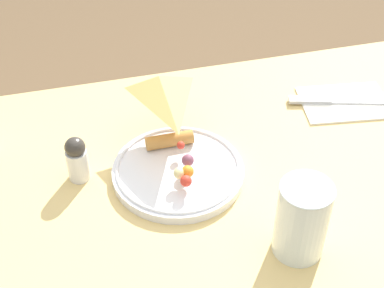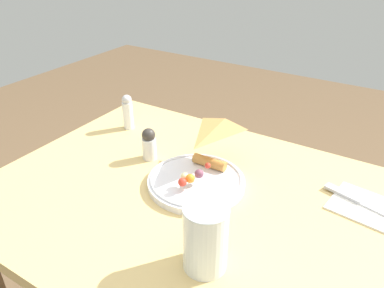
{
  "view_description": "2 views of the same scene",
  "coord_description": "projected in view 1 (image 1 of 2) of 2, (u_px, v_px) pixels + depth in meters",
  "views": [
    {
      "loc": [
        -0.33,
        -0.66,
        1.42
      ],
      "look_at": [
        -0.16,
        0.02,
        0.8
      ],
      "focal_mm": 55.0,
      "sensor_mm": 36.0,
      "label": 1
    },
    {
      "loc": [
        0.19,
        -0.57,
        1.23
      ],
      "look_at": [
        -0.21,
        0.07,
        0.8
      ],
      "focal_mm": 35.0,
      "sensor_mm": 36.0,
      "label": 2
    }
  ],
  "objects": [
    {
      "name": "dining_table",
      "position": [
        279.0,
        214.0,
        1.07
      ],
      "size": [
        1.25,
        0.69,
        0.72
      ],
      "color": "#DBB770",
      "rests_on": "ground_plane"
    },
    {
      "name": "pepper_shaker",
      "position": [
        77.0,
        159.0,
        0.97
      ],
      "size": [
        0.04,
        0.04,
        0.08
      ],
      "color": "silver",
      "rests_on": "dining_table"
    },
    {
      "name": "butter_knife",
      "position": [
        339.0,
        101.0,
        1.15
      ],
      "size": [
        0.22,
        0.08,
        0.01
      ],
      "rotation": [
        0.0,
        0.0,
        -0.26
      ],
      "color": "#B2B2B7",
      "rests_on": "napkin_folded"
    },
    {
      "name": "napkin_folded",
      "position": [
        344.0,
        103.0,
        1.15
      ],
      "size": [
        0.18,
        0.14,
        0.0
      ],
      "rotation": [
        0.0,
        0.0,
        -0.13
      ],
      "color": "white",
      "rests_on": "dining_table"
    },
    {
      "name": "milk_glass",
      "position": [
        301.0,
        222.0,
        0.84
      ],
      "size": [
        0.08,
        0.08,
        0.13
      ],
      "color": "white",
      "rests_on": "dining_table"
    },
    {
      "name": "plate_pizza",
      "position": [
        178.0,
        170.0,
        0.99
      ],
      "size": [
        0.22,
        0.22,
        0.05
      ],
      "color": "white",
      "rests_on": "dining_table"
    }
  ]
}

